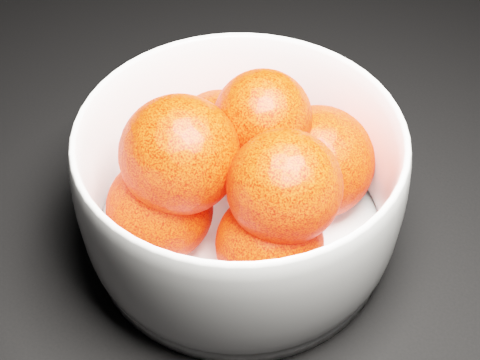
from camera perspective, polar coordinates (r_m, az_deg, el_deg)
The scene contains 3 objects.
ground at distance 0.68m, azimuth 16.45°, elevation 6.91°, with size 3.00×3.00×0.00m, color black.
bowl at distance 0.48m, azimuth -0.00°, elevation -0.47°, with size 0.23×0.23×0.11m.
orange_pile at distance 0.48m, azimuth 0.40°, elevation 0.71°, with size 0.17×0.18×0.13m.
Camera 1 is at (0.12, -0.53, 0.41)m, focal length 50.00 mm.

